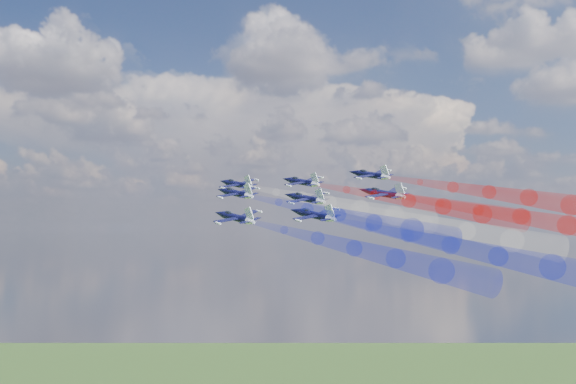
# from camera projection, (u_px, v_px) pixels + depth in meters

# --- Properties ---
(jet_lead) EXTENTS (15.16, 14.98, 7.19)m
(jet_lead) POSITION_uv_depth(u_px,v_px,m) (237.00, 184.00, 156.13)
(jet_lead) COLOR black
(trail_lead) EXTENTS (39.78, 31.70, 12.42)m
(trail_lead) POSITION_uv_depth(u_px,v_px,m) (330.00, 203.00, 134.69)
(trail_lead) COLOR white
(jet_inner_left) EXTENTS (15.16, 14.98, 7.19)m
(jet_inner_left) POSITION_uv_depth(u_px,v_px,m) (236.00, 193.00, 143.00)
(jet_inner_left) COLOR black
(trail_inner_left) EXTENTS (39.78, 31.70, 12.42)m
(trail_inner_left) POSITION_uv_depth(u_px,v_px,m) (339.00, 215.00, 121.56)
(trail_inner_left) COLOR #1925D9
(jet_inner_right) EXTENTS (15.16, 14.98, 7.19)m
(jet_inner_right) POSITION_uv_depth(u_px,v_px,m) (302.00, 182.00, 152.44)
(jet_inner_right) COLOR black
(trail_inner_right) EXTENTS (39.78, 31.70, 12.42)m
(trail_inner_right) POSITION_uv_depth(u_px,v_px,m) (408.00, 200.00, 130.99)
(trail_inner_right) COLOR red
(jet_outer_left) EXTENTS (15.16, 14.98, 7.19)m
(jet_outer_left) POSITION_uv_depth(u_px,v_px,m) (236.00, 218.00, 126.79)
(jet_outer_left) COLOR black
(trail_outer_left) EXTENTS (39.78, 31.70, 12.42)m
(trail_outer_left) POSITION_uv_depth(u_px,v_px,m) (354.00, 248.00, 105.35)
(trail_outer_left) COLOR #1925D9
(jet_center_third) EXTENTS (15.16, 14.98, 7.19)m
(jet_center_third) POSITION_uv_depth(u_px,v_px,m) (306.00, 198.00, 138.14)
(jet_center_third) COLOR black
(trail_center_third) EXTENTS (39.78, 31.70, 12.42)m
(trail_center_third) POSITION_uv_depth(u_px,v_px,m) (426.00, 222.00, 116.70)
(trail_center_third) COLOR white
(jet_outer_right) EXTENTS (15.16, 14.98, 7.19)m
(jet_outer_right) POSITION_uv_depth(u_px,v_px,m) (371.00, 175.00, 151.30)
(jet_outer_right) COLOR black
(trail_outer_right) EXTENTS (39.78, 31.70, 12.42)m
(trail_outer_right) POSITION_uv_depth(u_px,v_px,m) (489.00, 192.00, 129.86)
(trail_outer_right) COLOR red
(jet_rear_left) EXTENTS (15.16, 14.98, 7.19)m
(jet_rear_left) POSITION_uv_depth(u_px,v_px,m) (314.00, 215.00, 125.36)
(jet_rear_left) COLOR black
(trail_rear_left) EXTENTS (39.78, 31.70, 12.42)m
(trail_rear_left) POSITION_uv_depth(u_px,v_px,m) (450.00, 245.00, 103.92)
(trail_rear_left) COLOR #1925D9
(jet_rear_right) EXTENTS (15.16, 14.98, 7.19)m
(jet_rear_right) POSITION_uv_depth(u_px,v_px,m) (384.00, 194.00, 135.46)
(jet_rear_right) COLOR black
(trail_rear_right) EXTENTS (39.78, 31.70, 12.42)m
(trail_rear_right) POSITION_uv_depth(u_px,v_px,m) (521.00, 217.00, 114.02)
(trail_rear_right) COLOR red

